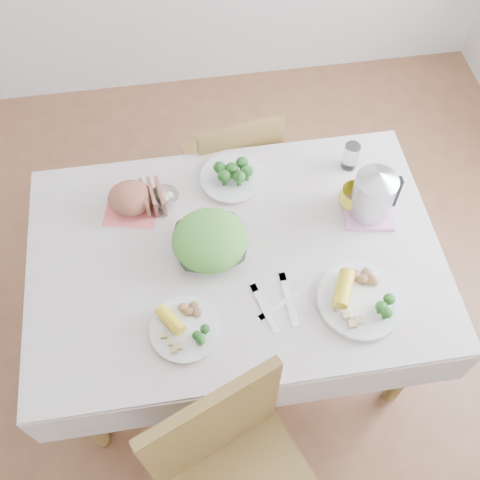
{
  "coord_description": "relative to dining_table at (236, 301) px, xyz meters",
  "views": [
    {
      "loc": [
        -0.14,
        -1.04,
        2.51
      ],
      "look_at": [
        0.02,
        0.02,
        0.82
      ],
      "focal_mm": 42.0,
      "sensor_mm": 36.0,
      "label": 1
    }
  ],
  "objects": [
    {
      "name": "floor",
      "position": [
        0.0,
        0.0,
        -0.38
      ],
      "size": [
        3.6,
        3.6,
        0.0
      ],
      "primitive_type": "plane",
      "color": "brown",
      "rests_on": "ground"
    },
    {
      "name": "dining_table",
      "position": [
        0.0,
        0.0,
        0.0
      ],
      "size": [
        1.4,
        0.9,
        0.75
      ],
      "primitive_type": "cube",
      "color": "brown",
      "rests_on": "floor"
    },
    {
      "name": "tablecloth",
      "position": [
        0.0,
        0.0,
        0.38
      ],
      "size": [
        1.5,
        1.0,
        0.01
      ],
      "primitive_type": "cube",
      "color": "beige",
      "rests_on": "dining_table"
    },
    {
      "name": "chair_far",
      "position": [
        0.07,
        0.7,
        0.09
      ],
      "size": [
        0.45,
        0.45,
        0.86
      ],
      "primitive_type": "cube",
      "rotation": [
        0.0,
        0.0,
        3.31
      ],
      "color": "brown",
      "rests_on": "floor"
    },
    {
      "name": "salad_bowl",
      "position": [
        -0.09,
        0.03,
        0.42
      ],
      "size": [
        0.27,
        0.27,
        0.06
      ],
      "primitive_type": "imported",
      "rotation": [
        0.0,
        0.0,
        0.05
      ],
      "color": "white",
      "rests_on": "tablecloth"
    },
    {
      "name": "dinner_plate_left",
      "position": [
        -0.21,
        -0.27,
        0.4
      ],
      "size": [
        0.29,
        0.29,
        0.02
      ],
      "primitive_type": "cylinder",
      "rotation": [
        0.0,
        0.0,
        0.24
      ],
      "color": "white",
      "rests_on": "tablecloth"
    },
    {
      "name": "dinner_plate_right",
      "position": [
        0.4,
        -0.26,
        0.4
      ],
      "size": [
        0.42,
        0.42,
        0.02
      ],
      "primitive_type": "cylinder",
      "rotation": [
        0.0,
        0.0,
        -0.8
      ],
      "color": "white",
      "rests_on": "tablecloth"
    },
    {
      "name": "broccoli_plate",
      "position": [
        0.04,
        0.34,
        0.4
      ],
      "size": [
        0.33,
        0.33,
        0.02
      ],
      "primitive_type": "cylinder",
      "rotation": [
        0.0,
        0.0,
        -0.41
      ],
      "color": "beige",
      "rests_on": "tablecloth"
    },
    {
      "name": "napkin",
      "position": [
        -0.36,
        0.27,
        0.39
      ],
      "size": [
        0.23,
        0.23,
        0.0
      ],
      "primitive_type": "cube",
      "rotation": [
        0.0,
        0.0,
        -0.22
      ],
      "color": "#FF696C",
      "rests_on": "tablecloth"
    },
    {
      "name": "bread_loaf",
      "position": [
        -0.36,
        0.27,
        0.45
      ],
      "size": [
        0.21,
        0.21,
        0.1
      ],
      "primitive_type": "ellipsoid",
      "rotation": [
        0.0,
        0.0,
        -0.36
      ],
      "color": "brown",
      "rests_on": "napkin"
    },
    {
      "name": "fruit_bowl",
      "position": [
        -0.23,
        0.28,
        0.4
      ],
      "size": [
        0.13,
        0.13,
        0.04
      ],
      "primitive_type": "imported",
      "rotation": [
        0.0,
        0.0,
        -0.21
      ],
      "color": "white",
      "rests_on": "tablecloth"
    },
    {
      "name": "yellow_mug",
      "position": [
        0.48,
        0.15,
        0.43
      ],
      "size": [
        0.14,
        0.14,
        0.09
      ],
      "primitive_type": "imported",
      "rotation": [
        0.0,
        0.0,
        -0.21
      ],
      "color": "yellow",
      "rests_on": "tablecloth"
    },
    {
      "name": "glass_tumbler",
      "position": [
        0.51,
        0.34,
        0.45
      ],
      "size": [
        0.07,
        0.07,
        0.12
      ],
      "primitive_type": "cylinder",
      "rotation": [
        0.0,
        0.0,
        0.11
      ],
      "color": "white",
      "rests_on": "tablecloth"
    },
    {
      "name": "pink_tray",
      "position": [
        0.53,
        0.11,
        0.4
      ],
      "size": [
        0.21,
        0.21,
        0.01
      ],
      "primitive_type": "cube",
      "rotation": [
        0.0,
        0.0,
        -0.15
      ],
      "color": "#F595C7",
      "rests_on": "tablecloth"
    },
    {
      "name": "electric_kettle",
      "position": [
        0.53,
        0.11,
        0.51
      ],
      "size": [
        0.19,
        0.19,
        0.22
      ],
      "primitive_type": "cylinder",
      "rotation": [
        0.0,
        0.0,
        0.25
      ],
      "color": "#B2B5BA",
      "rests_on": "pink_tray"
    },
    {
      "name": "fork_left",
      "position": [
        0.07,
        -0.23,
        0.39
      ],
      "size": [
        0.07,
        0.2,
        0.0
      ],
      "primitive_type": "cube",
      "rotation": [
        0.0,
        0.0,
        0.27
      ],
      "color": "silver",
      "rests_on": "tablecloth"
    },
    {
      "name": "fork_right",
      "position": [
        0.15,
        -0.21,
        0.39
      ],
      "size": [
        0.03,
        0.21,
        0.0
      ],
      "primitive_type": "cube",
      "rotation": [
        0.0,
        0.0,
        0.04
      ],
      "color": "silver",
      "rests_on": "tablecloth"
    },
    {
      "name": "knife",
      "position": [
        0.12,
        -0.23,
        0.39
      ],
      "size": [
        0.17,
        0.1,
        0.0
      ],
      "primitive_type": "cube",
      "rotation": [
        0.0,
        0.0,
        2.04
      ],
      "color": "silver",
      "rests_on": "tablecloth"
    }
  ]
}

